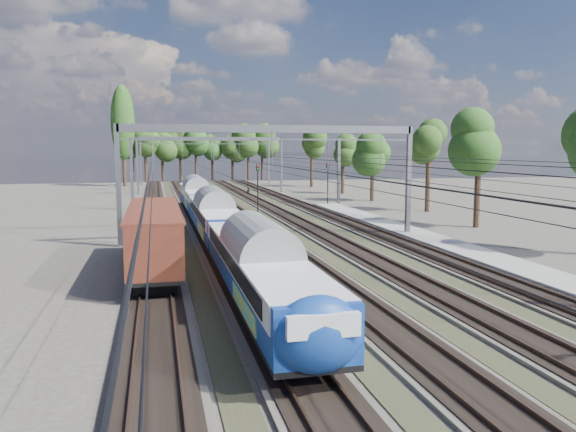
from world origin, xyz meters
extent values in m
plane|color=#47423A|center=(0.00, 0.00, 0.00)|extent=(220.00, 220.00, 0.00)
cube|color=#47423A|center=(-9.00, 45.00, 0.07)|extent=(3.00, 130.00, 0.15)
cube|color=black|center=(-9.00, 45.00, 0.17)|extent=(2.50, 130.00, 0.06)
cube|color=#473326|center=(-9.72, 45.00, 0.27)|extent=(0.08, 130.00, 0.14)
cube|color=#473326|center=(-8.28, 45.00, 0.27)|extent=(0.08, 130.00, 0.14)
cube|color=#47423A|center=(-4.50, 45.00, 0.07)|extent=(3.00, 130.00, 0.15)
cube|color=black|center=(-4.50, 45.00, 0.17)|extent=(2.50, 130.00, 0.06)
cube|color=#473326|center=(-5.22, 45.00, 0.27)|extent=(0.08, 130.00, 0.14)
cube|color=#473326|center=(-3.78, 45.00, 0.27)|extent=(0.08, 130.00, 0.14)
cube|color=#47423A|center=(0.00, 45.00, 0.07)|extent=(3.00, 130.00, 0.15)
cube|color=black|center=(0.00, 45.00, 0.17)|extent=(2.50, 130.00, 0.06)
cube|color=#473326|center=(-0.72, 45.00, 0.27)|extent=(0.08, 130.00, 0.14)
cube|color=#473326|center=(0.72, 45.00, 0.27)|extent=(0.08, 130.00, 0.14)
cube|color=#47423A|center=(4.50, 45.00, 0.07)|extent=(3.00, 130.00, 0.15)
cube|color=black|center=(4.50, 45.00, 0.17)|extent=(2.50, 130.00, 0.06)
cube|color=#473326|center=(3.78, 45.00, 0.27)|extent=(0.08, 130.00, 0.14)
cube|color=#473326|center=(5.22, 45.00, 0.27)|extent=(0.08, 130.00, 0.14)
cube|color=#47423A|center=(9.00, 45.00, 0.07)|extent=(3.00, 130.00, 0.15)
cube|color=black|center=(9.00, 45.00, 0.17)|extent=(2.50, 130.00, 0.06)
cube|color=#473326|center=(8.28, 45.00, 0.27)|extent=(0.08, 130.00, 0.14)
cube|color=#473326|center=(9.72, 45.00, 0.27)|extent=(0.08, 130.00, 0.14)
cube|color=#302D1F|center=(-6.75, 45.00, 0.03)|extent=(1.10, 130.00, 0.05)
cube|color=#302D1F|center=(-2.25, 45.00, 0.03)|extent=(1.10, 130.00, 0.05)
cube|color=#302D1F|center=(2.25, 45.00, 0.03)|extent=(1.10, 130.00, 0.05)
cube|color=#302D1F|center=(6.75, 45.00, 0.03)|extent=(1.10, 130.00, 0.05)
cube|color=gray|center=(12.00, 20.00, 0.15)|extent=(3.00, 70.00, 0.30)
cube|color=slate|center=(-11.50, 30.00, 4.50)|extent=(0.35, 0.35, 9.00)
cube|color=slate|center=(11.50, 30.00, 4.50)|extent=(0.35, 0.35, 9.00)
cube|color=slate|center=(0.00, 30.00, 8.70)|extent=(23.00, 0.35, 0.60)
cube|color=slate|center=(-11.50, 78.00, 4.50)|extent=(0.35, 0.35, 9.00)
cube|color=slate|center=(11.50, 78.00, 4.50)|extent=(0.35, 0.35, 9.00)
cube|color=slate|center=(0.00, 78.00, 8.70)|extent=(23.00, 0.35, 0.60)
cube|color=slate|center=(-11.50, 55.00, 4.25)|extent=(0.35, 0.35, 8.50)
cube|color=slate|center=(-11.50, 100.00, 4.25)|extent=(0.35, 0.35, 8.50)
cube|color=slate|center=(13.80, 55.00, 4.25)|extent=(0.35, 0.35, 8.50)
cube|color=slate|center=(13.80, 100.00, 4.25)|extent=(0.35, 0.35, 8.50)
cylinder|color=black|center=(-9.00, 45.00, 5.50)|extent=(0.03, 130.00, 0.03)
cylinder|color=black|center=(-9.00, 45.00, 6.60)|extent=(0.03, 130.00, 0.03)
cylinder|color=black|center=(-4.50, 45.00, 5.50)|extent=(0.03, 130.00, 0.03)
cylinder|color=black|center=(-4.50, 45.00, 6.60)|extent=(0.03, 130.00, 0.03)
cylinder|color=black|center=(0.00, 45.00, 5.50)|extent=(0.03, 130.00, 0.03)
cylinder|color=black|center=(0.00, 45.00, 6.60)|extent=(0.03, 130.00, 0.03)
cylinder|color=black|center=(4.50, 45.00, 5.50)|extent=(0.03, 130.00, 0.03)
cylinder|color=black|center=(4.50, 45.00, 6.60)|extent=(0.03, 130.00, 0.03)
cylinder|color=black|center=(9.00, 45.00, 5.50)|extent=(0.03, 130.00, 0.03)
cylinder|color=black|center=(9.00, 45.00, 6.60)|extent=(0.03, 130.00, 0.03)
cylinder|color=black|center=(-13.51, 113.99, 3.13)|extent=(0.56, 0.56, 6.26)
sphere|color=#223E16|center=(-13.51, 113.99, 8.14)|extent=(4.61, 4.61, 4.61)
cylinder|color=black|center=(-11.10, 111.06, 2.87)|extent=(0.56, 0.56, 5.75)
sphere|color=#223E16|center=(-11.10, 111.06, 7.47)|extent=(4.29, 4.29, 4.29)
cylinder|color=black|center=(-7.08, 113.96, 3.64)|extent=(0.56, 0.56, 7.29)
sphere|color=#223E16|center=(-7.08, 113.96, 9.47)|extent=(5.15, 5.15, 5.15)
cylinder|color=black|center=(-3.13, 111.95, 3.03)|extent=(0.56, 0.56, 6.07)
sphere|color=#223E16|center=(-3.13, 111.95, 7.89)|extent=(3.85, 3.85, 3.85)
cylinder|color=black|center=(0.85, 112.32, 3.23)|extent=(0.56, 0.56, 6.46)
sphere|color=#223E16|center=(0.85, 112.32, 8.40)|extent=(4.87, 4.87, 4.87)
cylinder|color=black|center=(3.89, 113.11, 3.55)|extent=(0.56, 0.56, 7.10)
sphere|color=#223E16|center=(3.89, 113.11, 9.23)|extent=(4.52, 4.52, 4.52)
cylinder|color=black|center=(8.26, 110.54, 3.06)|extent=(0.56, 0.56, 6.11)
sphere|color=#223E16|center=(8.26, 110.54, 7.94)|extent=(4.88, 4.88, 4.88)
cylinder|color=black|center=(10.75, 111.21, 2.99)|extent=(0.56, 0.56, 5.99)
sphere|color=#223E16|center=(10.75, 111.21, 7.78)|extent=(4.45, 4.45, 4.45)
cylinder|color=black|center=(14.16, 113.74, 2.78)|extent=(0.56, 0.56, 5.56)
sphere|color=#223E16|center=(14.16, 113.74, 7.23)|extent=(5.28, 5.28, 5.28)
cylinder|color=black|center=(20.75, 33.32, 2.90)|extent=(0.56, 0.56, 5.80)
sphere|color=#223E16|center=(20.75, 33.32, 7.54)|extent=(4.54, 4.54, 4.54)
cylinder|color=black|center=(20.99, 46.09, 2.62)|extent=(0.56, 0.56, 5.24)
sphere|color=#223E16|center=(20.99, 46.09, 6.81)|extent=(4.37, 4.37, 4.37)
cylinder|color=black|center=(20.70, 60.05, 2.56)|extent=(0.56, 0.56, 5.13)
sphere|color=#223E16|center=(20.70, 60.05, 6.67)|extent=(4.94, 4.94, 4.94)
cylinder|color=black|center=(21.16, 75.08, 3.40)|extent=(0.56, 0.56, 6.81)
sphere|color=#223E16|center=(21.16, 75.08, 8.85)|extent=(3.55, 3.55, 3.55)
cylinder|color=black|center=(20.59, 86.89, 3.34)|extent=(0.56, 0.56, 6.68)
sphere|color=#223E16|center=(20.59, 86.89, 8.69)|extent=(3.95, 3.95, 3.95)
cylinder|color=black|center=(-14.50, 98.00, 8.00)|extent=(0.70, 0.70, 16.00)
ellipsoid|color=#1A4316|center=(-14.50, 98.00, 12.00)|extent=(4.40, 4.40, 14.08)
cube|color=black|center=(-4.50, 4.64, 0.52)|extent=(1.90, 2.85, 0.76)
cube|color=black|center=(-4.50, 17.92, 0.52)|extent=(1.90, 2.85, 0.76)
cube|color=navy|center=(-4.50, 11.28, 1.94)|extent=(2.66, 18.97, 1.80)
cube|color=silver|center=(-4.50, 11.28, 2.42)|extent=(2.73, 18.21, 0.90)
cube|color=black|center=(-3.12, 11.28, 2.42)|extent=(0.04, 16.12, 0.66)
cube|color=yellow|center=(-4.50, 7.11, 1.47)|extent=(2.75, 5.31, 0.66)
cylinder|color=gray|center=(-4.50, 11.28, 2.85)|extent=(2.69, 18.97, 2.69)
cube|color=black|center=(-4.50, 24.21, 0.52)|extent=(1.90, 2.85, 0.76)
cube|color=black|center=(-4.50, 37.49, 0.52)|extent=(1.90, 2.85, 0.76)
cube|color=navy|center=(-4.50, 30.85, 1.94)|extent=(2.66, 18.97, 1.80)
cube|color=silver|center=(-4.50, 30.85, 2.42)|extent=(2.73, 18.21, 0.90)
cube|color=black|center=(-3.12, 30.85, 2.42)|extent=(0.04, 16.12, 0.66)
cube|color=yellow|center=(-4.50, 26.67, 1.47)|extent=(2.75, 5.31, 0.66)
cylinder|color=gray|center=(-4.50, 30.85, 2.85)|extent=(2.69, 18.97, 2.69)
cube|color=black|center=(-4.50, 43.78, 0.52)|extent=(1.90, 2.85, 0.76)
cube|color=black|center=(-4.50, 57.06, 0.52)|extent=(1.90, 2.85, 0.76)
cube|color=navy|center=(-4.50, 50.42, 1.94)|extent=(2.66, 18.97, 1.80)
cube|color=silver|center=(-4.50, 50.42, 2.42)|extent=(2.73, 18.21, 0.90)
cube|color=black|center=(-3.12, 50.42, 2.42)|extent=(0.04, 16.12, 0.66)
cube|color=yellow|center=(-4.50, 46.24, 1.47)|extent=(2.75, 5.31, 0.66)
cylinder|color=gray|center=(-4.50, 50.42, 2.85)|extent=(2.69, 18.97, 2.69)
ellipsoid|color=navy|center=(-4.50, 1.99, 1.99)|extent=(2.69, 1.48, 2.30)
cube|color=black|center=(-9.00, 15.46, 0.51)|extent=(2.02, 2.63, 0.71)
cube|color=black|center=(-9.00, 25.37, 0.51)|extent=(2.02, 2.63, 0.71)
cube|color=black|center=(-9.00, 20.41, 0.96)|extent=(2.73, 14.15, 0.20)
cube|color=#4A2613|center=(-9.00, 20.41, 2.38)|extent=(2.73, 14.15, 2.63)
cube|color=#4A2613|center=(-9.00, 20.41, 3.74)|extent=(2.93, 14.15, 0.12)
imported|color=black|center=(5.10, 72.73, 0.89)|extent=(0.49, 0.69, 1.77)
cylinder|color=black|center=(1.96, 47.19, 2.40)|extent=(0.13, 0.13, 4.81)
cube|color=black|center=(1.96, 47.19, 5.15)|extent=(0.34, 0.22, 0.67)
sphere|color=red|center=(1.96, 47.06, 5.34)|extent=(0.15, 0.15, 0.15)
sphere|color=#0C9919|center=(1.96, 47.06, 5.00)|extent=(0.15, 0.15, 0.15)
cylinder|color=black|center=(12.03, 53.94, 2.36)|extent=(0.13, 0.13, 4.72)
cube|color=black|center=(12.03, 53.94, 5.05)|extent=(0.37, 0.29, 0.66)
sphere|color=red|center=(12.03, 53.82, 5.24)|extent=(0.15, 0.15, 0.15)
sphere|color=#0C9919|center=(12.03, 53.82, 4.91)|extent=(0.15, 0.15, 0.15)
camera|label=1|loc=(-8.86, -12.75, 7.24)|focal=35.00mm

